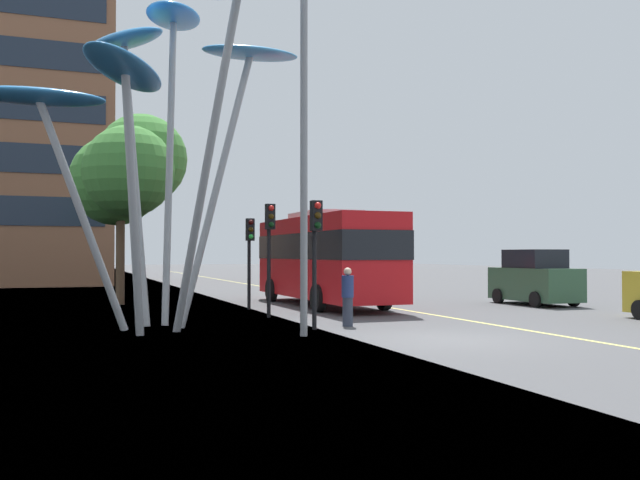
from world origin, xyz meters
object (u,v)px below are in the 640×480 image
red_bus (324,254)px  car_parked_mid (535,279)px  leaf_sculpture (161,60)px  traffic_light_island_mid (250,243)px  traffic_light_kerb_near (316,236)px  traffic_light_kerb_far (270,235)px  street_lamp (317,107)px  pedestrian (348,297)px

red_bus → car_parked_mid: size_ratio=2.56×
leaf_sculpture → traffic_light_island_mid: size_ratio=2.92×
traffic_light_kerb_near → traffic_light_kerb_far: 3.73m
leaf_sculpture → car_parked_mid: bearing=14.7°
traffic_light_island_mid → car_parked_mid: 11.38m
leaf_sculpture → traffic_light_island_mid: bearing=54.8°
street_lamp → car_parked_mid: bearing=29.9°
red_bus → pedestrian: 7.69m
red_bus → pedestrian: bearing=-105.8°
leaf_sculpture → car_parked_mid: size_ratio=2.49×
traffic_light_kerb_far → pedestrian: bearing=-66.9°
traffic_light_island_mid → pedestrian: (1.13, -6.46, -1.57)m
traffic_light_kerb_near → street_lamp: (-0.39, -1.18, 3.16)m
pedestrian → traffic_light_island_mid: bearing=100.0°
car_parked_mid → red_bus: bearing=163.3°
traffic_light_kerb_near → traffic_light_kerb_far: size_ratio=0.96×
leaf_sculpture → traffic_light_kerb_near: 6.29m
traffic_light_kerb_near → pedestrian: traffic_light_kerb_near is taller
street_lamp → red_bus: bearing=68.3°
leaf_sculpture → pedestrian: bearing=-10.9°
traffic_light_kerb_near → street_lamp: bearing=-108.1°
traffic_light_kerb_far → pedestrian: 3.86m
traffic_light_kerb_near → traffic_light_kerb_far: (-0.19, 3.73, 0.11)m
traffic_light_kerb_near → car_parked_mid: 12.57m
red_bus → street_lamp: street_lamp is taller
red_bus → traffic_light_kerb_far: (-3.41, -4.16, 0.61)m
red_bus → street_lamp: size_ratio=1.09×
leaf_sculpture → street_lamp: bearing=-38.1°
leaf_sculpture → traffic_light_island_mid: (3.88, 5.49, -4.82)m
pedestrian → traffic_light_kerb_near: bearing=-153.5°
car_parked_mid → pedestrian: size_ratio=2.36×
leaf_sculpture → traffic_light_kerb_far: size_ratio=2.68×
traffic_light_kerb_far → pedestrian: traffic_light_kerb_far is taller
traffic_light_kerb_near → traffic_light_island_mid: traffic_light_kerb_near is taller
red_bus → traffic_light_island_mid: (-3.20, -0.85, 0.40)m
car_parked_mid → street_lamp: bearing=-150.1°
traffic_light_kerb_far → street_lamp: street_lamp is taller
traffic_light_kerb_far → street_lamp: bearing=-92.3°
leaf_sculpture → traffic_light_kerb_near: leaf_sculpture is taller
red_bus → car_parked_mid: 8.40m
traffic_light_kerb_near → traffic_light_island_mid: 7.03m
pedestrian → street_lamp: bearing=-131.3°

